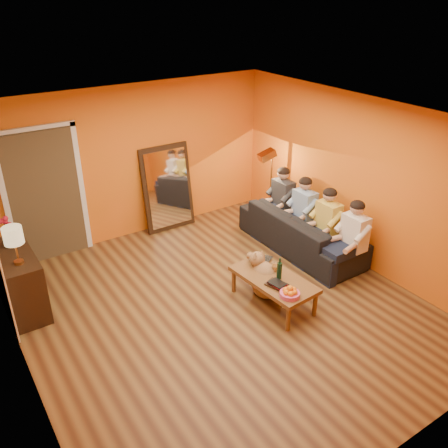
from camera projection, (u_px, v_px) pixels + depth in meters
room_shell at (207, 214)px, 6.19m from camera, size 5.00×5.50×2.60m
doorway_recess at (43, 194)px, 7.40m from camera, size 1.06×0.30×2.10m
door_jamb_left at (6, 205)px, 7.03m from camera, size 0.08×0.06×2.20m
door_jamb_right at (82, 189)px, 7.59m from camera, size 0.08×0.06×2.20m
door_header at (33, 129)px, 6.82m from camera, size 1.22×0.06×0.08m
mirror_frame at (167, 188)px, 8.39m from camera, size 0.92×0.27×1.51m
mirror_glass at (168, 189)px, 8.36m from camera, size 0.78×0.21×1.35m
sideboard at (20, 281)px, 6.36m from camera, size 0.44×1.18×0.85m
table_lamp at (15, 246)px, 5.83m from camera, size 0.24×0.24×0.51m
sofa at (301, 231)px, 7.84m from camera, size 2.29×0.89×0.67m
coffee_table at (273, 290)px, 6.53m from camera, size 0.72×1.27×0.42m
floor_lamp at (271, 189)px, 8.43m from camera, size 0.33×0.28×1.44m
dog at (264, 274)px, 6.68m from camera, size 0.50×0.64×0.66m
person_far_left at (354, 238)px, 7.04m from camera, size 0.70×0.44×1.22m
person_mid_left at (328, 224)px, 7.45m from camera, size 0.70×0.44×1.22m
person_mid_right at (304, 212)px, 7.86m from camera, size 0.70×0.44×1.22m
person_far_right at (283, 200)px, 8.27m from camera, size 0.70×0.44×1.22m
fruit_bowl at (290, 291)px, 6.02m from camera, size 0.26×0.26×0.16m
wine_bottle at (279, 268)px, 6.36m from camera, size 0.07×0.07×0.31m
tumbler at (275, 268)px, 6.57m from camera, size 0.12×0.12×0.09m
laptop at (268, 262)px, 6.78m from camera, size 0.37×0.32×0.02m
book_lower at (272, 288)px, 6.20m from camera, size 0.28×0.32×0.03m
book_mid at (273, 286)px, 6.20m from camera, size 0.19×0.25×0.02m
book_upper at (273, 286)px, 6.17m from camera, size 0.20×0.24×0.02m
vase at (9, 240)px, 6.32m from camera, size 0.17×0.17×0.18m
flowers at (5, 222)px, 6.20m from camera, size 0.17×0.17×0.45m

